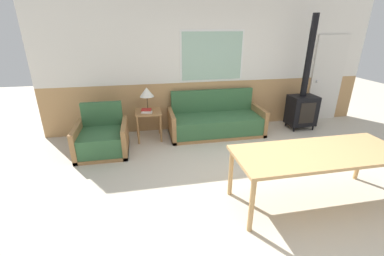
{
  "coord_description": "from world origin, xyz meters",
  "views": [
    {
      "loc": [
        -1.54,
        -2.78,
        2.18
      ],
      "look_at": [
        -0.75,
        1.2,
        0.55
      ],
      "focal_mm": 24.0,
      "sensor_mm": 36.0,
      "label": 1
    }
  ],
  "objects_px": {
    "couch": "(216,122)",
    "dining_table": "(319,156)",
    "armchair": "(102,139)",
    "table_lamp": "(147,93)",
    "wood_stove": "(303,103)",
    "side_table": "(149,116)"
  },
  "relations": [
    {
      "from": "armchair",
      "to": "dining_table",
      "type": "bearing_deg",
      "value": -46.22
    },
    {
      "from": "armchair",
      "to": "dining_table",
      "type": "height_order",
      "value": "armchair"
    },
    {
      "from": "couch",
      "to": "table_lamp",
      "type": "bearing_deg",
      "value": 175.84
    },
    {
      "from": "dining_table",
      "to": "wood_stove",
      "type": "height_order",
      "value": "wood_stove"
    },
    {
      "from": "table_lamp",
      "to": "dining_table",
      "type": "bearing_deg",
      "value": -51.82
    },
    {
      "from": "couch",
      "to": "dining_table",
      "type": "bearing_deg",
      "value": -76.16
    },
    {
      "from": "side_table",
      "to": "table_lamp",
      "type": "bearing_deg",
      "value": 92.01
    },
    {
      "from": "armchair",
      "to": "wood_stove",
      "type": "relative_size",
      "value": 0.37
    },
    {
      "from": "side_table",
      "to": "wood_stove",
      "type": "bearing_deg",
      "value": -1.22
    },
    {
      "from": "side_table",
      "to": "dining_table",
      "type": "height_order",
      "value": "dining_table"
    },
    {
      "from": "wood_stove",
      "to": "couch",
      "type": "bearing_deg",
      "value": 178.32
    },
    {
      "from": "side_table",
      "to": "couch",
      "type": "bearing_deg",
      "value": -0.58
    },
    {
      "from": "couch",
      "to": "armchair",
      "type": "relative_size",
      "value": 2.2
    },
    {
      "from": "side_table",
      "to": "table_lamp",
      "type": "distance_m",
      "value": 0.48
    },
    {
      "from": "couch",
      "to": "armchair",
      "type": "xyz_separation_m",
      "value": [
        -2.27,
        -0.45,
        -0.01
      ]
    },
    {
      "from": "table_lamp",
      "to": "side_table",
      "type": "bearing_deg",
      "value": -87.99
    },
    {
      "from": "side_table",
      "to": "table_lamp",
      "type": "relative_size",
      "value": 1.28
    },
    {
      "from": "wood_stove",
      "to": "dining_table",
      "type": "bearing_deg",
      "value": -119.36
    },
    {
      "from": "dining_table",
      "to": "wood_stove",
      "type": "xyz_separation_m",
      "value": [
        1.35,
        2.4,
        -0.07
      ]
    },
    {
      "from": "armchair",
      "to": "wood_stove",
      "type": "bearing_deg",
      "value": -5.96
    },
    {
      "from": "couch",
      "to": "dining_table",
      "type": "relative_size",
      "value": 0.93
    },
    {
      "from": "armchair",
      "to": "table_lamp",
      "type": "xyz_separation_m",
      "value": [
        0.86,
        0.55,
        0.69
      ]
    }
  ]
}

